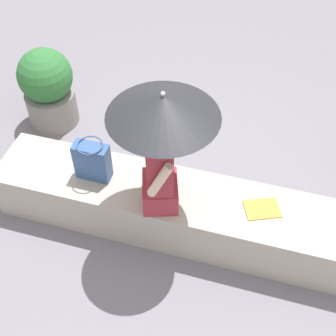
{
  "coord_description": "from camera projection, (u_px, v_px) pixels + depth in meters",
  "views": [
    {
      "loc": [
        -0.6,
        2.33,
        3.44
      ],
      "look_at": [
        0.05,
        0.05,
        0.84
      ],
      "focal_mm": 48.64,
      "sensor_mm": 36.0,
      "label": 1
    }
  ],
  "objects": [
    {
      "name": "stone_bench",
      "position": [
        175.0,
        210.0,
        3.98
      ],
      "size": [
        3.2,
        0.61,
        0.49
      ],
      "primitive_type": "cube",
      "color": "#A8A093",
      "rests_on": "ground"
    },
    {
      "name": "person_seated",
      "position": [
        160.0,
        168.0,
        3.46
      ],
      "size": [
        0.37,
        0.51,
        0.9
      ],
      "color": "#992D38",
      "rests_on": "stone_bench"
    },
    {
      "name": "parasol",
      "position": [
        163.0,
        106.0,
        2.99
      ],
      "size": [
        0.79,
        0.79,
        1.14
      ],
      "color": "#B7B7BC",
      "rests_on": "stone_bench"
    },
    {
      "name": "planter_near",
      "position": [
        48.0,
        88.0,
        4.8
      ],
      "size": [
        0.57,
        0.57,
        0.9
      ],
      "color": "gray",
      "rests_on": "ground"
    },
    {
      "name": "ground_plane",
      "position": [
        175.0,
        226.0,
        4.16
      ],
      "size": [
        14.0,
        14.0,
        0.0
      ],
      "primitive_type": "plane",
      "color": "slate"
    },
    {
      "name": "magazine",
      "position": [
        262.0,
        209.0,
        3.68
      ],
      "size": [
        0.34,
        0.29,
        0.01
      ],
      "primitive_type": "cube",
      "rotation": [
        0.0,
        0.0,
        0.41
      ],
      "color": "gold",
      "rests_on": "stone_bench"
    },
    {
      "name": "handbag_black",
      "position": [
        92.0,
        161.0,
        3.79
      ],
      "size": [
        0.29,
        0.22,
        0.38
      ],
      "color": "#335184",
      "rests_on": "stone_bench"
    }
  ]
}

